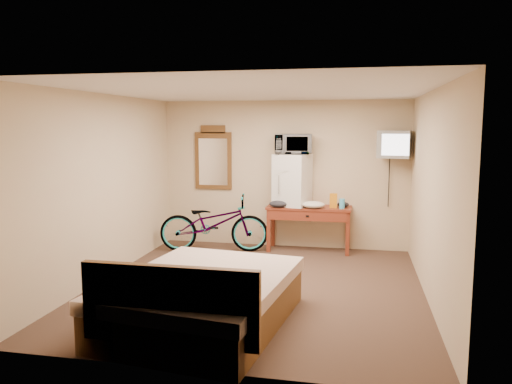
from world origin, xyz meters
TOP-DOWN VIEW (x-y plane):
  - room at (-0.00, 0.00)m, footprint 4.60×4.64m
  - desk at (0.47, 2.00)m, footprint 1.39×0.54m
  - mini_fridge at (0.18, 2.07)m, footprint 0.64×0.63m
  - microwave at (0.18, 2.07)m, footprint 0.66×0.50m
  - snack_bag at (0.87, 1.98)m, footprint 0.12×0.08m
  - blue_cup at (1.01, 1.93)m, footprint 0.09×0.09m
  - cloth_cream at (0.56, 1.87)m, footprint 0.37×0.28m
  - cloth_dark_a at (-0.02, 1.84)m, footprint 0.29×0.22m
  - cloth_dark_b at (1.02, 2.08)m, footprint 0.19×0.16m
  - crt_television at (1.80, 2.02)m, footprint 0.56×0.62m
  - wall_mirror at (-1.24, 2.27)m, footprint 0.66×0.04m
  - bicycle at (-1.07, 1.69)m, footprint 1.88×0.94m
  - bed at (-0.31, -1.37)m, footprint 1.89×2.35m

SIDE VIEW (x-z plane):
  - bed at x=-0.31m, z-range -0.16..0.74m
  - bicycle at x=-1.07m, z-range 0.00..0.94m
  - desk at x=0.47m, z-range 0.26..1.01m
  - cloth_dark_b at x=1.02m, z-range 0.75..0.84m
  - cloth_dark_a at x=-0.02m, z-range 0.75..0.86m
  - cloth_cream at x=0.56m, z-range 0.75..0.86m
  - blue_cup at x=1.01m, z-range 0.75..0.91m
  - snack_bag at x=0.87m, z-range 0.75..0.99m
  - mini_fridge at x=0.18m, z-range 0.75..1.61m
  - room at x=0.00m, z-range 0.00..2.50m
  - wall_mirror at x=-1.24m, z-range 0.95..2.07m
  - microwave at x=0.18m, z-range 1.61..1.94m
  - crt_television at x=1.80m, z-range 1.57..2.00m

